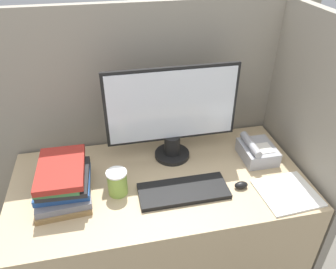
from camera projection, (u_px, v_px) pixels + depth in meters
cubicle_panel_rear at (147, 141)px, 1.82m from camera, size 1.73×0.04×1.48m
cubicle_panel_right at (294, 163)px, 1.66m from camera, size 0.04×0.73×1.48m
desk at (160, 236)px, 1.71m from camera, size 1.33×0.67×0.78m
monitor at (172, 114)px, 1.51m from camera, size 0.62×0.17×0.47m
keyboard at (183, 191)px, 1.41m from camera, size 0.39×0.16×0.02m
mouse at (241, 185)px, 1.44m from camera, size 0.06×0.04×0.03m
coffee_cup at (117, 182)px, 1.39m from camera, size 0.09×0.09×0.11m
book_stack at (63, 182)px, 1.37m from camera, size 0.24×0.32×0.15m
desk_telephone at (257, 151)px, 1.60m from camera, size 0.16×0.18×0.11m
paper_pile at (287, 193)px, 1.41m from camera, size 0.25×0.24×0.01m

